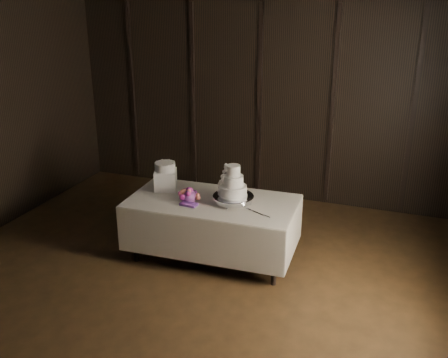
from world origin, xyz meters
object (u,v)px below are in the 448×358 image
bouquet (189,196)px  box_pedestal (166,180)px  cake_stand (233,199)px  display_table (212,226)px  wedding_cake (231,184)px  small_cake (165,167)px

bouquet → box_pedestal: size_ratio=1.57×
cake_stand → bouquet: 0.52m
display_table → wedding_cake: bearing=-2.2°
wedding_cake → display_table: bearing=167.8°
display_table → wedding_cake: (0.23, 0.00, 0.58)m
small_cake → display_table: bearing=-11.0°
display_table → small_cake: small_cake is taller
bouquet → box_pedestal: (-0.42, 0.24, 0.06)m
wedding_cake → small_cake: (-0.90, 0.13, 0.06)m
bouquet → display_table: bearing=24.6°
cake_stand → box_pedestal: bearing=173.0°
wedding_cake → small_cake: wedding_cake is taller
wedding_cake → box_pedestal: size_ratio=1.44×
small_cake → bouquet: bearing=-29.9°
cake_stand → small_cake: size_ratio=1.91×
bouquet → box_pedestal: bearing=150.1°
display_table → small_cake: (-0.67, 0.13, 0.64)m
box_pedestal → wedding_cake: bearing=-8.2°
cake_stand → wedding_cake: (-0.03, -0.02, 0.19)m
cake_stand → bouquet: size_ratio=1.18×
display_table → box_pedestal: (-0.67, 0.13, 0.47)m
box_pedestal → small_cake: 0.18m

